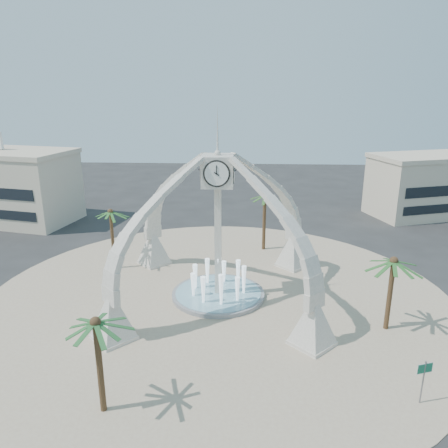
{
  "coord_description": "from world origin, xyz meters",
  "views": [
    {
      "loc": [
        2.28,
        -34.22,
        17.32
      ],
      "look_at": [
        0.4,
        2.0,
        6.0
      ],
      "focal_mm": 35.0,
      "sensor_mm": 36.0,
      "label": 1
    }
  ],
  "objects_px": {
    "clock_tower": "(218,225)",
    "fountain": "(218,294)",
    "palm_west": "(110,213)",
    "street_sign": "(424,374)",
    "palm_east": "(394,262)",
    "palm_south": "(95,324)",
    "palm_north": "(265,196)"
  },
  "relations": [
    {
      "from": "palm_east",
      "to": "palm_north",
      "type": "relative_size",
      "value": 0.89
    },
    {
      "from": "street_sign",
      "to": "palm_east",
      "type": "bearing_deg",
      "value": 67.44
    },
    {
      "from": "palm_west",
      "to": "street_sign",
      "type": "xyz_separation_m",
      "value": [
        23.2,
        -18.45,
        -3.83
      ]
    },
    {
      "from": "palm_south",
      "to": "street_sign",
      "type": "relative_size",
      "value": 2.25
    },
    {
      "from": "clock_tower",
      "to": "palm_west",
      "type": "height_order",
      "value": "clock_tower"
    },
    {
      "from": "palm_west",
      "to": "palm_south",
      "type": "distance_m",
      "value": 20.66
    },
    {
      "from": "palm_north",
      "to": "palm_south",
      "type": "relative_size",
      "value": 1.11
    },
    {
      "from": "palm_south",
      "to": "palm_west",
      "type": "bearing_deg",
      "value": 104.77
    },
    {
      "from": "clock_tower",
      "to": "palm_east",
      "type": "distance_m",
      "value": 13.78
    },
    {
      "from": "fountain",
      "to": "palm_east",
      "type": "xyz_separation_m",
      "value": [
        12.92,
        -4.65,
        5.14
      ]
    },
    {
      "from": "fountain",
      "to": "palm_north",
      "type": "xyz_separation_m",
      "value": [
        4.32,
        11.87,
        5.87
      ]
    },
    {
      "from": "palm_south",
      "to": "street_sign",
      "type": "height_order",
      "value": "palm_south"
    },
    {
      "from": "clock_tower",
      "to": "palm_south",
      "type": "xyz_separation_m",
      "value": [
        -5.51,
        -14.33,
        -0.98
      ]
    },
    {
      "from": "palm_east",
      "to": "palm_north",
      "type": "height_order",
      "value": "palm_north"
    },
    {
      "from": "clock_tower",
      "to": "palm_north",
      "type": "xyz_separation_m",
      "value": [
        4.32,
        11.87,
        -0.34
      ]
    },
    {
      "from": "palm_east",
      "to": "palm_north",
      "type": "distance_m",
      "value": 18.64
    },
    {
      "from": "palm_west",
      "to": "palm_north",
      "type": "relative_size",
      "value": 0.94
    },
    {
      "from": "palm_north",
      "to": "street_sign",
      "type": "relative_size",
      "value": 2.5
    },
    {
      "from": "palm_east",
      "to": "street_sign",
      "type": "xyz_separation_m",
      "value": [
        -0.5,
        -8.16,
        -3.43
      ]
    },
    {
      "from": "clock_tower",
      "to": "palm_south",
      "type": "bearing_deg",
      "value": -111.03
    },
    {
      "from": "palm_north",
      "to": "palm_south",
      "type": "bearing_deg",
      "value": -110.56
    },
    {
      "from": "palm_east",
      "to": "palm_west",
      "type": "distance_m",
      "value": 25.84
    },
    {
      "from": "clock_tower",
      "to": "fountain",
      "type": "relative_size",
      "value": 2.24
    },
    {
      "from": "palm_west",
      "to": "clock_tower",
      "type": "bearing_deg",
      "value": -27.62
    },
    {
      "from": "palm_south",
      "to": "fountain",
      "type": "bearing_deg",
      "value": 68.97
    },
    {
      "from": "fountain",
      "to": "palm_south",
      "type": "xyz_separation_m",
      "value": [
        -5.51,
        -14.33,
        5.22
      ]
    },
    {
      "from": "clock_tower",
      "to": "palm_east",
      "type": "bearing_deg",
      "value": -19.77
    },
    {
      "from": "fountain",
      "to": "palm_south",
      "type": "distance_m",
      "value": 16.22
    },
    {
      "from": "clock_tower",
      "to": "fountain",
      "type": "bearing_deg",
      "value": 90.0
    },
    {
      "from": "palm_north",
      "to": "street_sign",
      "type": "height_order",
      "value": "palm_north"
    },
    {
      "from": "palm_south",
      "to": "palm_north",
      "type": "bearing_deg",
      "value": 69.44
    },
    {
      "from": "palm_east",
      "to": "palm_south",
      "type": "bearing_deg",
      "value": -152.28
    }
  ]
}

